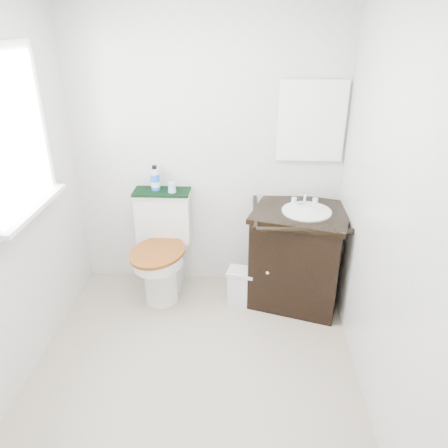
# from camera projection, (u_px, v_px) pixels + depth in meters

# --- Properties ---
(floor) EXTENTS (2.40, 2.40, 0.00)m
(floor) POSITION_uv_depth(u_px,v_px,m) (194.00, 372.00, 2.96)
(floor) COLOR #A29782
(floor) RESTS_ON ground
(wall_back) EXTENTS (2.40, 0.00, 2.40)m
(wall_back) POSITION_uv_depth(u_px,v_px,m) (207.00, 151.00, 3.52)
(wall_back) COLOR silver
(wall_back) RESTS_ON ground
(wall_front) EXTENTS (2.40, 0.00, 2.40)m
(wall_front) POSITION_uv_depth(u_px,v_px,m) (138.00, 365.00, 1.36)
(wall_front) COLOR silver
(wall_front) RESTS_ON ground
(wall_right) EXTENTS (0.00, 2.40, 2.40)m
(wall_right) POSITION_uv_depth(u_px,v_px,m) (387.00, 215.00, 2.39)
(wall_right) COLOR silver
(wall_right) RESTS_ON ground
(window) EXTENTS (0.02, 0.70, 0.90)m
(window) POSITION_uv_depth(u_px,v_px,m) (10.00, 135.00, 2.57)
(window) COLOR white
(window) RESTS_ON wall_left
(mirror) EXTENTS (0.50, 0.02, 0.60)m
(mirror) POSITION_uv_depth(u_px,v_px,m) (311.00, 121.00, 3.35)
(mirror) COLOR silver
(mirror) RESTS_ON wall_back
(toilet) EXTENTS (0.51, 0.69, 0.87)m
(toilet) POSITION_uv_depth(u_px,v_px,m) (163.00, 252.00, 3.68)
(toilet) COLOR silver
(toilet) RESTS_ON floor
(vanity) EXTENTS (0.87, 0.80, 0.92)m
(vanity) POSITION_uv_depth(u_px,v_px,m) (299.00, 254.00, 3.55)
(vanity) COLOR black
(vanity) RESTS_ON floor
(trash_bin) EXTENTS (0.24, 0.21, 0.31)m
(trash_bin) POSITION_uv_depth(u_px,v_px,m) (241.00, 286.00, 3.61)
(trash_bin) COLOR silver
(trash_bin) RESTS_ON floor
(towel) EXTENTS (0.46, 0.22, 0.02)m
(towel) POSITION_uv_depth(u_px,v_px,m) (162.00, 192.00, 3.58)
(towel) COLOR black
(towel) RESTS_ON toilet
(mouthwash_bottle) EXTENTS (0.07, 0.07, 0.21)m
(mouthwash_bottle) POSITION_uv_depth(u_px,v_px,m) (155.00, 179.00, 3.56)
(mouthwash_bottle) COLOR blue
(mouthwash_bottle) RESTS_ON towel
(cup) EXTENTS (0.07, 0.07, 0.08)m
(cup) POSITION_uv_depth(u_px,v_px,m) (172.00, 187.00, 3.53)
(cup) COLOR #8CC8E6
(cup) RESTS_ON towel
(soap_bar) EXTENTS (0.07, 0.04, 0.02)m
(soap_bar) POSITION_uv_depth(u_px,v_px,m) (301.00, 204.00, 3.47)
(soap_bar) COLOR #1A7F71
(soap_bar) RESTS_ON vanity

